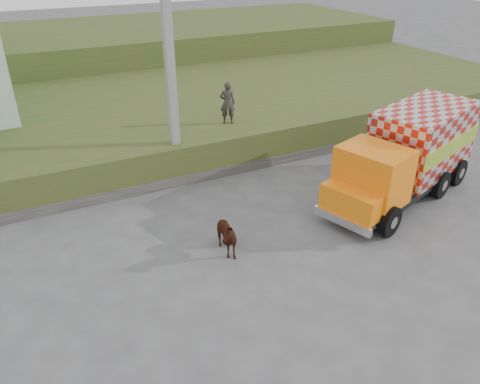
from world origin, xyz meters
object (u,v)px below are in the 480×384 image
utility_pole (171,74)px  cargo_truck (408,154)px  cow (223,236)px  pedestrian (227,103)px

utility_pole → cargo_truck: utility_pole is taller
cow → pedestrian: bearing=63.7°
utility_pole → cargo_truck: 8.75m
pedestrian → utility_pole: bearing=45.3°
cargo_truck → pedestrian: 7.27m
cow → utility_pole: bearing=85.3°
cargo_truck → cow: size_ratio=5.14×
cargo_truck → pedestrian: size_ratio=4.21×
cargo_truck → pedestrian: bearing=107.8°
cargo_truck → pedestrian: pedestrian is taller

